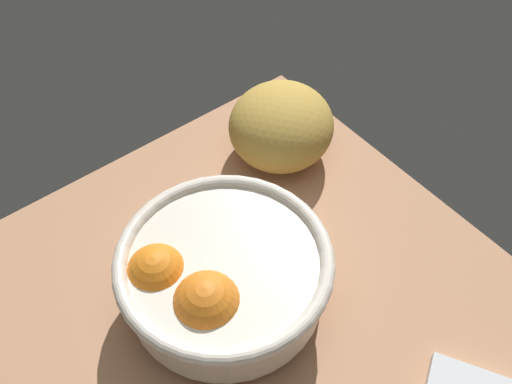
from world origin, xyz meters
The scene contains 3 objects.
ground_plane centered at (0.00, 0.00, -1.50)cm, with size 65.39×61.85×3.00cm, color tan.
fruit_bowl centered at (6.07, 0.10, 5.36)cm, with size 23.19×23.19×9.97cm.
bread_loaf centered at (20.02, -20.12, 4.94)cm, with size 14.77×13.95×9.87cm, color gold.
Camera 1 is at (-22.42, 17.50, 59.03)cm, focal length 41.20 mm.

